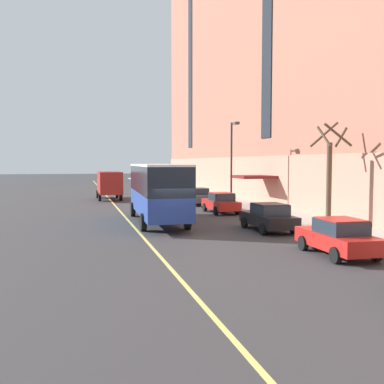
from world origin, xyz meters
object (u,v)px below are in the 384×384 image
at_px(parked_car_red_6, 338,237).
at_px(parked_car_champagne_7, 173,189).
at_px(parked_car_black_1, 269,217).
at_px(parked_car_darkgray_3, 197,196).
at_px(parked_car_red_0, 221,203).
at_px(city_bus, 158,189).
at_px(fire_hydrant, 285,218).
at_px(parked_car_red_5, 160,186).
at_px(street_tree_mid_block, 330,173).
at_px(street_lamp, 232,156).
at_px(box_truck, 109,184).

distance_m(parked_car_red_6, parked_car_champagne_7, 33.43).
bearing_deg(parked_car_champagne_7, parked_car_black_1, -90.29).
bearing_deg(parked_car_darkgray_3, parked_car_red_0, -89.61).
bearing_deg(parked_car_red_0, city_bus, -142.59).
relative_size(city_bus, parked_car_red_0, 2.49).
relative_size(parked_car_red_0, fire_hydrant, 6.12).
xyz_separation_m(city_bus, parked_car_red_5, (5.36, 28.62, -1.37)).
distance_m(parked_car_red_0, fire_hydrant, 7.91).
bearing_deg(parked_car_red_5, parked_car_champagne_7, -88.26).
xyz_separation_m(street_tree_mid_block, street_lamp, (-1.99, 11.24, 1.15)).
height_order(parked_car_red_0, parked_car_darkgray_3, same).
bearing_deg(box_truck, parked_car_black_1, -72.94).
bearing_deg(parked_car_red_6, fire_hydrant, 78.27).
relative_size(parked_car_darkgray_3, box_truck, 0.62).
bearing_deg(street_tree_mid_block, parked_car_darkgray_3, 103.22).
height_order(street_tree_mid_block, street_lamp, street_lamp).
bearing_deg(parked_car_red_6, parked_car_darkgray_3, 89.67).
bearing_deg(parked_car_darkgray_3, street_tree_mid_block, -76.78).
bearing_deg(parked_car_red_5, street_lamp, -85.03).
bearing_deg(parked_car_champagne_7, parked_car_red_0, -89.83).
relative_size(parked_car_red_0, parked_car_red_6, 1.02).
bearing_deg(city_bus, parked_car_darkgray_3, 63.03).
bearing_deg(parked_car_champagne_7, fire_hydrant, -86.31).
xyz_separation_m(parked_car_black_1, street_tree_mid_block, (3.84, 0.10, 2.46)).
distance_m(city_bus, fire_hydrant, 8.14).
xyz_separation_m(parked_car_darkgray_3, parked_car_red_6, (-0.13, -22.80, 0.00)).
height_order(city_bus, fire_hydrant, city_bus).
height_order(parked_car_red_5, box_truck, box_truck).
distance_m(parked_car_red_0, box_truck, 16.09).
relative_size(street_lamp, fire_hydrant, 9.62).
bearing_deg(parked_car_red_6, parked_car_red_0, 89.37).
xyz_separation_m(parked_car_red_0, parked_car_red_6, (-0.18, -16.13, 0.00)).
distance_m(parked_car_red_0, parked_car_red_5, 24.31).
bearing_deg(parked_car_black_1, parked_car_champagne_7, 89.71).
height_order(parked_car_darkgray_3, box_truck, box_truck).
relative_size(parked_car_red_0, street_tree_mid_block, 0.72).
relative_size(parked_car_red_5, parked_car_champagne_7, 1.06).
xyz_separation_m(parked_car_champagne_7, street_tree_mid_block, (3.71, -26.40, 2.46)).
xyz_separation_m(parked_car_champagne_7, fire_hydrant, (1.62, -25.05, -0.29)).
relative_size(parked_car_champagne_7, street_lamp, 0.61).
bearing_deg(box_truck, city_bus, -84.59).
distance_m(parked_car_red_5, street_lamp, 22.54).
relative_size(parked_car_darkgray_3, parked_car_champagne_7, 0.99).
relative_size(parked_car_red_5, street_tree_mid_block, 0.74).
height_order(parked_car_darkgray_3, parked_car_champagne_7, same).
distance_m(parked_car_darkgray_3, parked_car_red_5, 17.65).
xyz_separation_m(city_bus, street_lamp, (7.29, 6.45, 2.24)).
relative_size(city_bus, fire_hydrant, 15.24).
relative_size(city_bus, parked_car_black_1, 2.52).
xyz_separation_m(parked_car_red_5, street_tree_mid_block, (3.92, -33.41, 2.46)).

